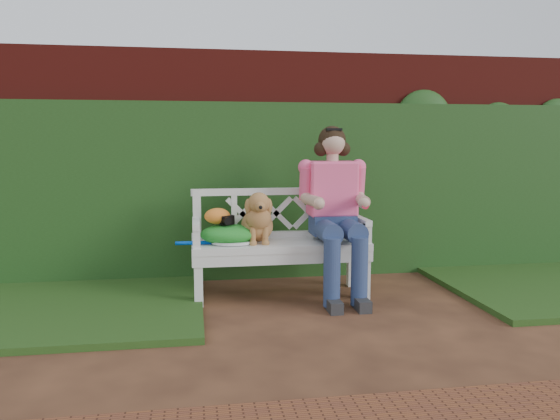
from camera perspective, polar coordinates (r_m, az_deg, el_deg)
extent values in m
plane|color=#372015|center=(3.99, 8.51, -12.38)|extent=(60.00, 60.00, 0.00)
cube|color=#611611|center=(5.60, 2.84, 4.80)|extent=(10.00, 0.30, 2.20)
cube|color=#224B1B|center=(5.41, 3.31, 2.06)|extent=(10.00, 0.18, 1.70)
cube|color=#12380C|center=(4.83, -23.96, -9.14)|extent=(2.60, 2.00, 0.05)
cube|color=black|center=(4.57, -5.66, -1.02)|extent=(0.14, 0.13, 0.08)
ellipsoid|color=orange|center=(4.58, -6.56, -0.64)|extent=(0.26, 0.23, 0.14)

